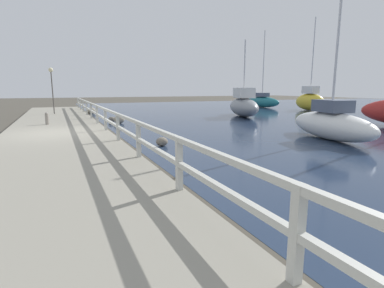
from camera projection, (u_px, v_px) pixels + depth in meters
The scene contains 13 objects.
ground_plane at pixel (57, 140), 11.62m from camera, with size 120.00×120.00×0.00m, color #4C473D.
dock_walkway at pixel (57, 136), 11.59m from camera, with size 3.90×36.00×0.27m.
railing at pixel (105, 115), 12.20m from camera, with size 0.10×32.50×0.90m.
boulder_water_edge at pixel (162, 142), 10.30m from camera, with size 0.41×0.37×0.31m.
boulder_downstream at pixel (112, 119), 17.71m from camera, with size 0.42×0.38×0.32m.
boulder_mid_strip at pixel (91, 111), 23.27m from camera, with size 0.70×0.63×0.53m.
boulder_near_dock at pixel (119, 119), 17.03m from camera, with size 0.61×0.54×0.45m.
mooring_bollard at pixel (47, 118), 14.20m from camera, with size 0.16×0.16×0.58m.
dock_lamp at pixel (51, 78), 19.96m from camera, with size 0.30×0.30×3.06m.
sailboat_teal at pixel (262, 101), 31.72m from camera, with size 1.58×4.86×7.81m.
sailboat_yellow at pixel (310, 100), 27.26m from camera, with size 1.60×3.10×8.10m.
sailboat_gray at pixel (243, 105), 21.29m from camera, with size 3.20×5.60×5.25m.
sailboat_white at pixel (331, 124), 11.62m from camera, with size 2.37×4.93×6.20m.
Camera 1 is at (0.06, -12.59, 1.95)m, focal length 28.00 mm.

